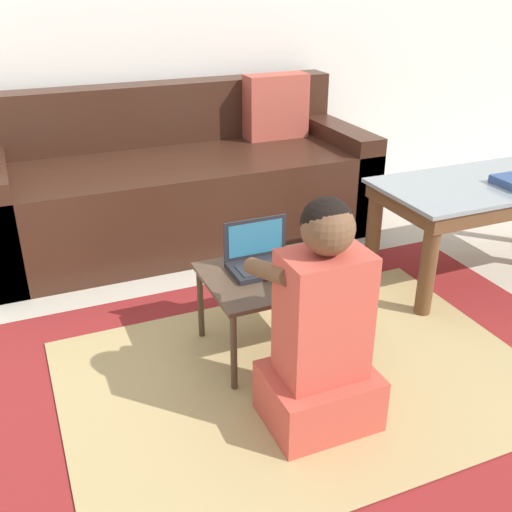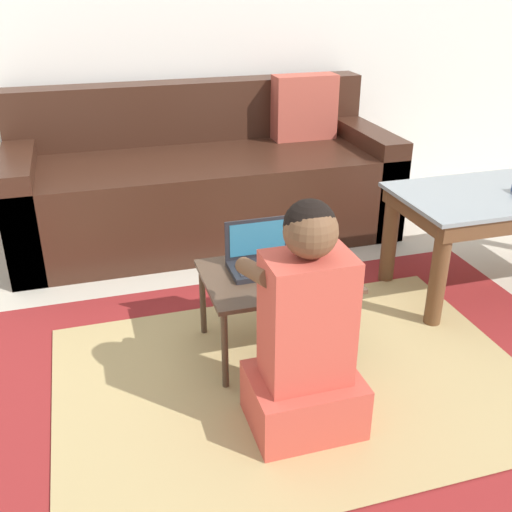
# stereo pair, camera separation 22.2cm
# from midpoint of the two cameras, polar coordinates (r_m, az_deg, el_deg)

# --- Properties ---
(ground_plane) EXTENTS (16.00, 16.00, 0.00)m
(ground_plane) POSITION_cam_midpoint_polar(r_m,az_deg,el_deg) (2.33, -3.46, -9.88)
(ground_plane) COLOR beige
(area_rug) EXTENTS (2.35, 1.64, 0.01)m
(area_rug) POSITION_cam_midpoint_polar(r_m,az_deg,el_deg) (2.23, 1.45, -11.60)
(area_rug) COLOR maroon
(area_rug) RESTS_ON ground_plane
(couch) EXTENTS (2.02, 0.83, 0.82)m
(couch) POSITION_cam_midpoint_polar(r_m,az_deg,el_deg) (3.32, -9.03, 6.69)
(couch) COLOR #381E14
(couch) RESTS_ON ground_plane
(coffee_table) EXTENTS (1.08, 0.52, 0.48)m
(coffee_table) POSITION_cam_midpoint_polar(r_m,az_deg,el_deg) (2.94, 19.50, 5.38)
(coffee_table) COLOR gray
(coffee_table) RESTS_ON ground_plane
(laptop_desk) EXTENTS (0.54, 0.41, 0.33)m
(laptop_desk) POSITION_cam_midpoint_polar(r_m,az_deg,el_deg) (2.24, -0.78, -2.50)
(laptop_desk) COLOR #4C3828
(laptop_desk) RESTS_ON ground_plane
(laptop) EXTENTS (0.25, 0.17, 0.18)m
(laptop) POSITION_cam_midpoint_polar(r_m,az_deg,el_deg) (2.24, -2.29, -0.49)
(laptop) COLOR #232328
(laptop) RESTS_ON laptop_desk
(computer_mouse) EXTENTS (0.07, 0.11, 0.03)m
(computer_mouse) POSITION_cam_midpoint_polar(r_m,az_deg,el_deg) (2.27, 2.70, -0.57)
(computer_mouse) COLOR black
(computer_mouse) RESTS_ON laptop_desk
(person_seated) EXTENTS (0.35, 0.42, 0.78)m
(person_seated) POSITION_cam_midpoint_polar(r_m,az_deg,el_deg) (1.86, 2.82, -7.62)
(person_seated) COLOR #CC4C3D
(person_seated) RESTS_ON ground_plane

